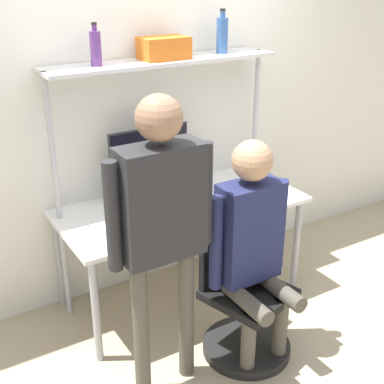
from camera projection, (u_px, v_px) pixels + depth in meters
The scene contains 13 objects.
ground_plane at pixel (212, 324), 3.69m from camera, with size 12.00×12.00×0.00m, color tan.
wall_back at pixel (151, 107), 3.80m from camera, with size 8.00×0.06×2.70m.
desk at pixel (181, 213), 3.74m from camera, with size 1.71×0.79×0.76m.
shelf_unit at pixel (163, 94), 3.59m from camera, with size 1.62×0.31×1.71m.
monitor at pixel (150, 158), 3.72m from camera, with size 0.60×0.22×0.51m.
laptop at pixel (186, 202), 3.58m from camera, with size 0.29×0.25×0.24m.
cell_phone at pixel (220, 206), 3.67m from camera, with size 0.07×0.15×0.01m.
office_chair at pixel (243, 312), 3.36m from camera, with size 0.57×0.57×0.91m.
person_seated at pixel (252, 237), 3.11m from camera, with size 0.54×0.48×1.41m.
person_standing at pixel (161, 212), 2.75m from camera, with size 0.61×0.24×1.74m.
bottle_purple at pixel (96, 48), 3.24m from camera, with size 0.07×0.07×0.26m.
bottle_blue at pixel (222, 35), 3.67m from camera, with size 0.08×0.08×0.30m.
storage_box at pixel (164, 48), 3.48m from camera, with size 0.31×0.20×0.14m.
Camera 1 is at (-1.68, -2.50, 2.32)m, focal length 50.00 mm.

